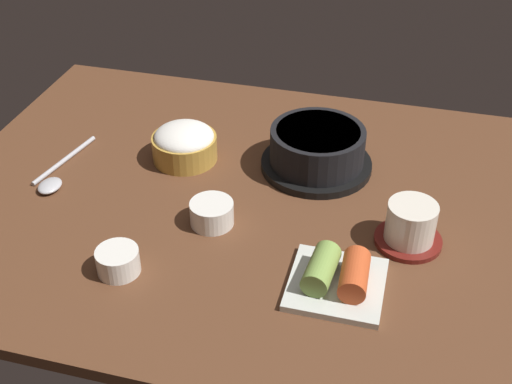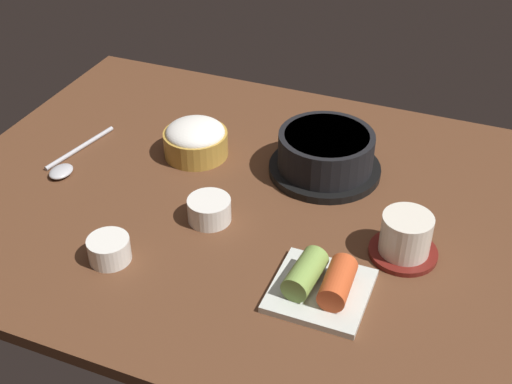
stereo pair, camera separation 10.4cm
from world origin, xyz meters
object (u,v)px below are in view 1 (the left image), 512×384
object	(u,v)px
rice_bowl	(184,143)
spoon	(55,177)
stone_pot	(317,149)
side_bowl_near	(118,260)
kimchi_plate	(337,277)
tea_cup_with_saucer	(410,225)
banchan_cup_center	(212,213)

from	to	relation	value
rice_bowl	spoon	world-z (taller)	rice_bowl
stone_pot	side_bowl_near	world-z (taller)	stone_pot
side_bowl_near	kimchi_plate	bearing A→B (deg)	8.64
tea_cup_with_saucer	banchan_cup_center	size ratio (longest dim) A/B	1.49
stone_pot	side_bowl_near	size ratio (longest dim) A/B	3.12
stone_pot	spoon	bearing A→B (deg)	-160.32
tea_cup_with_saucer	kimchi_plate	xyz separation A→B (cm)	(-8.65, -12.07, -1.37)
kimchi_plate	spoon	world-z (taller)	kimchi_plate
spoon	rice_bowl	bearing A→B (deg)	31.86
stone_pot	rice_bowl	bearing A→B (deg)	-172.14
side_bowl_near	banchan_cup_center	bearing A→B (deg)	55.60
kimchi_plate	stone_pot	bearing A→B (deg)	106.10
rice_bowl	side_bowl_near	bearing A→B (deg)	-88.52
tea_cup_with_saucer	side_bowl_near	size ratio (longest dim) A/B	1.64
tea_cup_with_saucer	side_bowl_near	world-z (taller)	tea_cup_with_saucer
stone_pot	kimchi_plate	distance (cm)	29.28
kimchi_plate	tea_cup_with_saucer	bearing A→B (deg)	54.36
banchan_cup_center	side_bowl_near	bearing A→B (deg)	-124.40
side_bowl_near	spoon	bearing A→B (deg)	137.67
tea_cup_with_saucer	kimchi_plate	size ratio (longest dim) A/B	0.77
tea_cup_with_saucer	spoon	bearing A→B (deg)	178.82
rice_bowl	banchan_cup_center	size ratio (longest dim) A/B	1.68
side_bowl_near	stone_pot	bearing A→B (deg)	56.21
stone_pot	spoon	distance (cm)	44.07
side_bowl_near	spoon	size ratio (longest dim) A/B	0.33
rice_bowl	spoon	bearing A→B (deg)	-148.14
rice_bowl	kimchi_plate	bearing A→B (deg)	-39.11
kimchi_plate	rice_bowl	bearing A→B (deg)	140.89
rice_bowl	tea_cup_with_saucer	size ratio (longest dim) A/B	1.13
banchan_cup_center	spoon	xyz separation A→B (cm)	(-28.85, 4.25, -1.38)
rice_bowl	kimchi_plate	size ratio (longest dim) A/B	0.87
side_bowl_near	spoon	world-z (taller)	side_bowl_near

